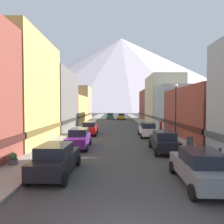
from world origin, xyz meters
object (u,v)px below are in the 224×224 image
at_px(car_right_2, 147,130).
at_px(car_left_2, 90,128).
at_px(car_right_0, 200,167).
at_px(car_driving_1, 110,116).
at_px(car_left_0, 56,159).
at_px(car_driving_0, 121,116).
at_px(potted_plant_0, 13,159).
at_px(parking_meter_near, 220,156).
at_px(car_left_1, 79,138).
at_px(trash_bin_right, 190,143).
at_px(streetlamp_right, 176,105).
at_px(pedestrian_0, 161,127).
at_px(car_right_1, 164,141).

bearing_deg(car_right_2, car_left_2, 168.36).
height_order(car_right_0, car_driving_1, same).
bearing_deg(car_left_2, car_left_0, -90.01).
height_order(car_driving_0, potted_plant_0, car_driving_0).
height_order(parking_meter_near, potted_plant_0, parking_meter_near).
xyz_separation_m(car_left_1, car_driving_0, (5.40, 36.99, 0.00)).
relative_size(car_right_2, trash_bin_right, 4.54).
bearing_deg(streetlamp_right, car_driving_0, 95.83).
bearing_deg(car_left_0, streetlamp_right, 38.74).
distance_m(parking_meter_near, pedestrian_0, 16.49).
bearing_deg(trash_bin_right, car_right_2, 109.33).
height_order(car_driving_0, streetlamp_right, streetlamp_right).
bearing_deg(pedestrian_0, parking_meter_near, -91.74).
distance_m(car_right_0, trash_bin_right, 8.15).
xyz_separation_m(car_right_1, car_driving_0, (-2.20, 38.54, 0.00)).
height_order(car_left_0, car_right_2, same).
bearing_deg(car_right_2, streetlamp_right, -76.11).
relative_size(car_right_2, car_driving_0, 1.01).
bearing_deg(car_right_0, pedestrian_0, 82.34).
bearing_deg(parking_meter_near, car_right_0, -137.88).
bearing_deg(car_right_2, car_driving_1, 99.48).
height_order(car_left_0, car_left_2, same).
relative_size(trash_bin_right, streetlamp_right, 0.17).
bearing_deg(pedestrian_0, car_driving_1, 105.10).
xyz_separation_m(car_left_0, pedestrian_0, (10.05, 16.85, 0.05)).
xyz_separation_m(car_left_0, streetlamp_right, (9.15, 7.34, 3.09)).
distance_m(car_left_0, parking_meter_near, 9.56).
bearing_deg(car_left_2, car_right_1, -51.77).
xyz_separation_m(car_driving_0, trash_bin_right, (4.75, -37.74, -0.26)).
bearing_deg(car_right_1, car_right_2, 89.99).
bearing_deg(car_right_1, pedestrian_0, 77.76).
bearing_deg(streetlamp_right, parking_meter_near, -86.72).
bearing_deg(streetlamp_right, car_right_2, 103.89).
distance_m(car_driving_0, potted_plant_0, 43.57).
distance_m(car_left_2, potted_plant_0, 14.19).
distance_m(car_left_1, trash_bin_right, 10.18).
height_order(car_right_0, parking_meter_near, car_right_0).
distance_m(car_left_0, pedestrian_0, 19.62).
xyz_separation_m(parking_meter_near, pedestrian_0, (0.50, 16.48, -0.06)).
bearing_deg(car_right_2, trash_bin_right, -70.67).
distance_m(car_left_1, parking_meter_near, 11.68).
distance_m(car_driving_1, parking_meter_near, 46.16).
bearing_deg(car_right_2, car_left_0, -119.16).
bearing_deg(pedestrian_0, car_left_1, -135.85).
distance_m(car_left_2, car_right_1, 12.27).
height_order(car_left_1, streetlamp_right, streetlamp_right).
relative_size(car_left_0, car_left_2, 1.00).
distance_m(potted_plant_0, pedestrian_0, 20.38).
bearing_deg(car_left_2, pedestrian_0, 9.41).
xyz_separation_m(car_left_0, car_left_2, (0.00, 15.18, 0.00)).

